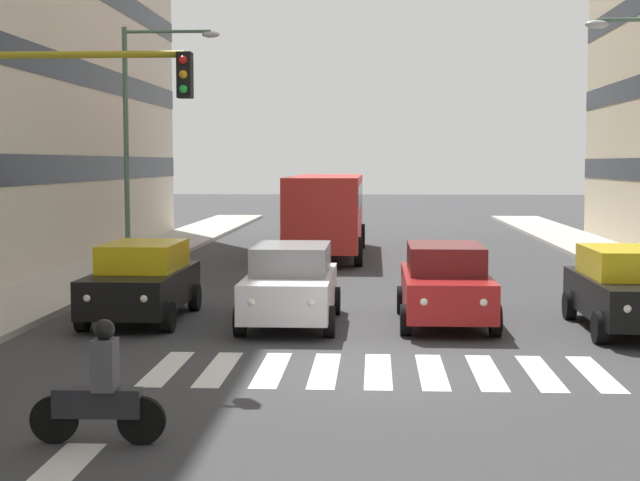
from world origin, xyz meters
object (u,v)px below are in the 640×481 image
traffic_light_gantry (37,153)px  bus_behind_traffic (327,206)px  car_2 (291,284)px  street_lamp_right (141,122)px  car_0 (627,289)px  car_1 (445,283)px  car_3 (142,280)px  motorcycle_with_rider (100,393)px

traffic_light_gantry → bus_behind_traffic: bearing=-101.2°
car_2 → street_lamp_right: street_lamp_right is taller
car_2 → car_0: bearing=176.8°
car_1 → traffic_light_gantry: size_ratio=0.81×
bus_behind_traffic → car_3: bearing=77.5°
car_2 → bus_behind_traffic: bus_behind_traffic is taller
car_2 → traffic_light_gantry: (3.93, 4.47, 2.77)m
car_0 → car_2: bearing=-3.2°
street_lamp_right → bus_behind_traffic: bearing=-131.9°
motorcycle_with_rider → car_1: bearing=-118.1°
bus_behind_traffic → street_lamp_right: bearing=48.1°
car_1 → traffic_light_gantry: bearing=33.2°
street_lamp_right → car_2: bearing=120.7°
street_lamp_right → traffic_light_gantry: bearing=96.6°
car_3 → street_lamp_right: (2.17, -8.91, 3.87)m
car_2 → car_3: bearing=-6.6°
traffic_light_gantry → car_2: bearing=-131.3°
motorcycle_with_rider → traffic_light_gantry: 5.88m
car_0 → traffic_light_gantry: size_ratio=0.81×
car_2 → motorcycle_with_rider: (1.59, 8.95, -0.24)m
car_2 → car_1: bearing=-175.2°
car_1 → bus_behind_traffic: 15.57m
car_1 → traffic_light_gantry: traffic_light_gantry is taller
car_0 → car_1: same height
car_2 → car_3: 3.37m
bus_behind_traffic → street_lamp_right: (5.52, 6.16, 2.89)m
car_3 → bus_behind_traffic: bus_behind_traffic is taller
bus_behind_traffic → street_lamp_right: size_ratio=1.39×
car_0 → car_3: same height
car_1 → car_2: bearing=4.8°
bus_behind_traffic → car_2: bearing=90.0°
car_1 → car_2: size_ratio=1.00×
motorcycle_with_rider → street_lamp_right: 19.11m
traffic_light_gantry → car_1: bearing=-146.8°
car_0 → motorcycle_with_rider: car_0 is taller
car_1 → car_2: 3.35m
car_0 → motorcycle_with_rider: 12.17m
car_1 → car_3: 6.68m
car_3 → bus_behind_traffic: (-3.35, -15.07, 0.97)m
car_3 → bus_behind_traffic: 15.47m
car_1 → traffic_light_gantry: 9.11m
motorcycle_with_rider → street_lamp_right: street_lamp_right is taller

